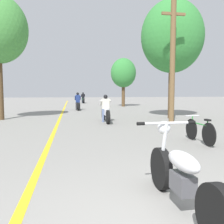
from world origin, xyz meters
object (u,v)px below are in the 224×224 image
at_px(motorcycle_rider_lead, 106,112).
at_px(motorcycle_rider_far, 83,99).
at_px(roadside_tree_right_far, 123,73).
at_px(bicycle_parked, 200,131).
at_px(motorcycle_rider_mid, 78,103).
at_px(roadside_tree_right_near, 172,37).
at_px(motorcycle_foreground, 181,176).
at_px(utility_pole, 173,61).

height_order(motorcycle_rider_lead, motorcycle_rider_far, motorcycle_rider_far).
bearing_deg(roadside_tree_right_far, bicycle_parked, -94.90).
bearing_deg(motorcycle_rider_lead, motorcycle_rider_mid, 98.27).
bearing_deg(roadside_tree_right_near, bicycle_parked, -106.40).
xyz_separation_m(motorcycle_foreground, motorcycle_rider_far, (0.16, 28.06, 0.09)).
bearing_deg(bicycle_parked, motorcycle_rider_mid, 103.69).
height_order(utility_pole, motorcycle_rider_far, utility_pole).
xyz_separation_m(utility_pole, motorcycle_foreground, (-3.19, -7.53, -2.41)).
bearing_deg(utility_pole, motorcycle_rider_mid, 114.16).
bearing_deg(motorcycle_rider_far, roadside_tree_right_far, -65.09).
bearing_deg(roadside_tree_right_near, motorcycle_rider_lead, -164.22).
bearing_deg(utility_pole, roadside_tree_right_far, 87.48).
xyz_separation_m(roadside_tree_right_far, motorcycle_rider_mid, (-4.58, -3.84, -2.75)).
distance_m(roadside_tree_right_near, motorcycle_foreground, 11.35).
xyz_separation_m(utility_pole, bicycle_parked, (-0.87, -3.95, -2.49)).
bearing_deg(motorcycle_rider_lead, roadside_tree_right_near, 15.78).
bearing_deg(bicycle_parked, motorcycle_foreground, -122.90).
distance_m(motorcycle_rider_mid, bicycle_parked, 13.28).
bearing_deg(motorcycle_foreground, motorcycle_rider_lead, 87.99).
bearing_deg(roadside_tree_right_near, motorcycle_foreground, -112.95).
bearing_deg(motorcycle_rider_far, motorcycle_rider_lead, -89.57).
bearing_deg(motorcycle_rider_mid, motorcycle_rider_far, 85.13).
distance_m(roadside_tree_right_near, motorcycle_rider_lead, 5.61).
relative_size(motorcycle_rider_lead, bicycle_parked, 1.36).
bearing_deg(bicycle_parked, motorcycle_rider_far, 95.03).
height_order(roadside_tree_right_near, bicycle_parked, roadside_tree_right_near).
bearing_deg(motorcycle_rider_lead, motorcycle_rider_far, 90.43).
bearing_deg(roadside_tree_right_far, motorcycle_rider_lead, -106.51).
bearing_deg(roadside_tree_right_near, motorcycle_rider_mid, 126.52).
height_order(motorcycle_rider_mid, motorcycle_rider_far, motorcycle_rider_mid).
bearing_deg(motorcycle_rider_mid, motorcycle_foreground, -87.13).
relative_size(roadside_tree_right_near, bicycle_parked, 4.04).
height_order(motorcycle_foreground, motorcycle_rider_lead, motorcycle_rider_lead).
bearing_deg(motorcycle_rider_far, roadside_tree_right_near, -77.72).
relative_size(roadside_tree_right_far, bicycle_parked, 2.98).
xyz_separation_m(motorcycle_rider_lead, motorcycle_rider_mid, (-1.13, 7.79, 0.02)).
relative_size(motorcycle_rider_mid, bicycle_parked, 1.31).
xyz_separation_m(motorcycle_rider_lead, motorcycle_rider_far, (-0.15, 19.37, 0.02)).
bearing_deg(motorcycle_rider_mid, bicycle_parked, -76.31).
relative_size(utility_pole, motorcycle_rider_far, 2.56).
xyz_separation_m(motorcycle_foreground, bicycle_parked, (2.32, 3.58, -0.09)).
xyz_separation_m(roadside_tree_right_near, motorcycle_rider_far, (-3.98, 18.28, -3.93)).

